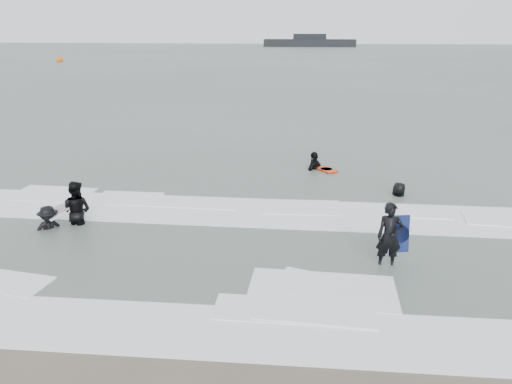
# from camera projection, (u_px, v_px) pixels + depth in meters

# --- Properties ---
(ground) EXTENTS (320.00, 320.00, 0.00)m
(ground) POSITION_uv_depth(u_px,v_px,m) (230.00, 316.00, 10.50)
(ground) COLOR brown
(ground) RESTS_ON ground
(sea) EXTENTS (320.00, 320.00, 0.00)m
(sea) POSITION_uv_depth(u_px,v_px,m) (303.00, 60.00, 85.88)
(sea) COLOR #47544C
(sea) RESTS_ON ground
(surfer_centre) EXTENTS (0.66, 0.46, 1.74)m
(surfer_centre) POSITION_uv_depth(u_px,v_px,m) (387.00, 267.00, 12.63)
(surfer_centre) COLOR black
(surfer_centre) RESTS_ON ground
(surfer_wading) EXTENTS (0.99, 0.80, 1.93)m
(surfer_wading) POSITION_uv_depth(u_px,v_px,m) (78.00, 224.00, 15.38)
(surfer_wading) COLOR black
(surfer_wading) RESTS_ON ground
(surfer_breaker) EXTENTS (1.18, 1.16, 1.63)m
(surfer_breaker) POSITION_uv_depth(u_px,v_px,m) (50.00, 231.00, 14.87)
(surfer_breaker) COLOR black
(surfer_breaker) RESTS_ON ground
(surfer_right_near) EXTENTS (0.99, 1.22, 1.94)m
(surfer_right_near) POSITION_uv_depth(u_px,v_px,m) (314.00, 170.00, 21.14)
(surfer_right_near) COLOR black
(surfer_right_near) RESTS_ON ground
(surfer_right_far) EXTENTS (0.96, 0.96, 1.68)m
(surfer_right_far) POSITION_uv_depth(u_px,v_px,m) (399.00, 197.00, 17.80)
(surfer_right_far) COLOR black
(surfer_right_far) RESTS_ON ground
(surf_foam) EXTENTS (30.03, 9.06, 0.09)m
(surf_foam) POSITION_uv_depth(u_px,v_px,m) (251.00, 242.00, 13.97)
(surf_foam) COLOR white
(surf_foam) RESTS_ON ground
(bodyboards) EXTENTS (10.46, 9.02, 1.25)m
(bodyboards) POSITION_uv_depth(u_px,v_px,m) (261.00, 198.00, 16.15)
(bodyboards) COLOR #0F1846
(bodyboards) RESTS_ON ground
(buoy) EXTENTS (1.00, 1.00, 1.65)m
(buoy) POSITION_uv_depth(u_px,v_px,m) (59.00, 60.00, 82.57)
(buoy) COLOR #ED5F0A
(buoy) RESTS_ON ground
(vessel_horizon) EXTENTS (25.61, 4.57, 3.48)m
(vessel_horizon) POSITION_uv_depth(u_px,v_px,m) (310.00, 42.00, 140.10)
(vessel_horizon) COLOR black
(vessel_horizon) RESTS_ON ground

